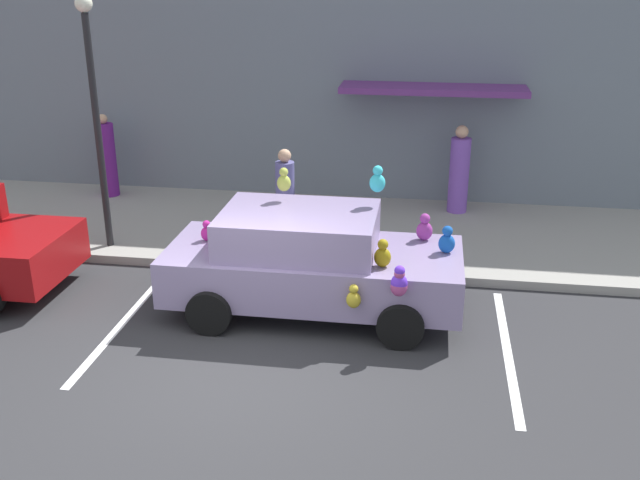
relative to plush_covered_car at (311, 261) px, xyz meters
The scene contains 11 objects.
ground_plane 2.06m from the plush_covered_car, 110.53° to the right, with size 60.00×60.00×0.00m, color #2D2D30.
sidewalk 3.36m from the plush_covered_car, 101.72° to the left, with size 24.00×4.00×0.15m, color gray.
storefront_building 5.91m from the plush_covered_car, 96.85° to the left, with size 24.00×1.25×6.40m.
parking_stripe_front 3.01m from the plush_covered_car, 15.63° to the right, with size 0.12×3.60×0.01m, color silver.
parking_stripe_rear 2.85m from the plush_covered_car, 163.36° to the right, with size 0.12×3.60×0.01m, color silver.
plush_covered_car is the anchor object (origin of this frame).
teddy_bear_on_sidewalk 2.12m from the plush_covered_car, 102.26° to the left, with size 0.31×0.26×0.60m.
street_lamp_post 4.68m from the plush_covered_car, 156.28° to the left, with size 0.28×0.28×4.24m.
pedestrian_near_shopfront 6.84m from the plush_covered_car, 138.74° to the left, with size 0.39×0.39×1.76m.
pedestrian_walking_past 2.45m from the plush_covered_car, 109.97° to the left, with size 0.33×0.33×1.72m.
pedestrian_by_lamp 5.07m from the plush_covered_car, 63.91° to the left, with size 0.39×0.39×1.75m.
Camera 1 is at (2.28, -7.80, 4.88)m, focal length 40.72 mm.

